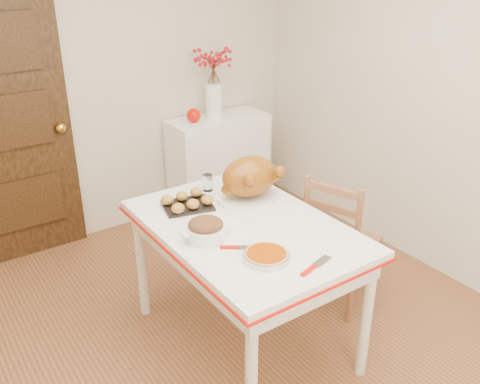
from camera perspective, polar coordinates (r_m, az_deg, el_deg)
floor at (r=3.29m, az=0.54°, el=-17.55°), size 3.50×4.00×0.00m
wall_back at (r=4.33m, az=-15.12°, el=11.08°), size 3.50×0.00×2.50m
wall_right at (r=3.85m, az=22.68°, el=8.38°), size 0.00×4.00×2.50m
door_back at (r=4.18m, az=-23.62°, el=6.25°), size 0.85×0.06×2.06m
sideboard at (r=4.78m, az=-2.32°, el=3.03°), size 0.89×0.39×0.89m
kitchen_table at (r=3.15m, az=0.53°, el=-10.12°), size 0.94×1.37×0.82m
chair_oak at (r=3.55m, az=10.96°, el=-5.07°), size 0.53×0.53×0.95m
berry_vase at (r=4.54m, az=-2.90°, el=11.88°), size 0.33×0.33×0.63m
apple at (r=4.50m, az=-5.07°, el=8.32°), size 0.12×0.12×0.12m
turkey_platter at (r=3.18m, az=1.06°, el=1.47°), size 0.49×0.43×0.27m
pumpkin_pie at (r=2.61m, az=2.89°, el=-6.86°), size 0.27×0.27×0.05m
stuffing_dish at (r=2.78m, az=-3.75°, el=-4.05°), size 0.28×0.23×0.11m
rolls_tray at (r=3.13m, az=-5.76°, el=-1.02°), size 0.33×0.29×0.08m
pie_server at (r=2.58m, az=8.25°, el=-7.93°), size 0.24×0.12×0.01m
carving_knife at (r=2.70m, az=0.66°, el=-6.07°), size 0.25×0.21×0.01m
drinking_glass at (r=3.33m, az=-3.56°, el=1.02°), size 0.06×0.06×0.11m
shaker_pair at (r=3.48m, az=0.33°, el=1.95°), size 0.09×0.03×0.08m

